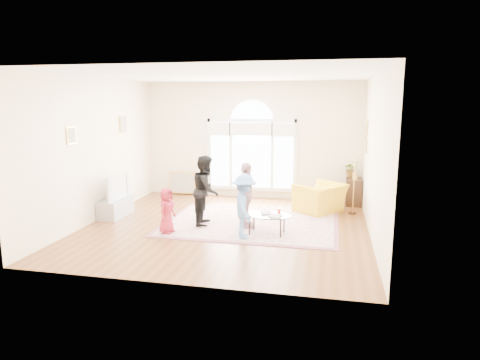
% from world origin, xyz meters
% --- Properties ---
extents(ground, '(6.00, 6.00, 0.00)m').
position_xyz_m(ground, '(0.00, 0.00, 0.00)').
color(ground, '#5C3416').
rests_on(ground, ground).
extents(room_shell, '(6.00, 6.00, 6.00)m').
position_xyz_m(room_shell, '(0.01, 2.83, 1.57)').
color(room_shell, '#F5E5C3').
rests_on(room_shell, ground).
extents(area_rug, '(3.60, 2.60, 0.02)m').
position_xyz_m(area_rug, '(0.48, 0.35, 0.01)').
color(area_rug, beige).
rests_on(area_rug, ground).
extents(rug_border, '(3.80, 2.80, 0.01)m').
position_xyz_m(rug_border, '(0.48, 0.35, 0.01)').
color(rug_border, '#864C5C').
rests_on(rug_border, ground).
extents(tv_console, '(0.45, 1.00, 0.42)m').
position_xyz_m(tv_console, '(-2.75, 0.30, 0.21)').
color(tv_console, '#96989E').
rests_on(tv_console, ground).
extents(television, '(0.17, 1.00, 0.58)m').
position_xyz_m(television, '(-2.74, 0.30, 0.71)').
color(television, black).
rests_on(television, tv_console).
extents(coffee_table, '(1.05, 0.72, 0.54)m').
position_xyz_m(coffee_table, '(0.95, -0.33, 0.40)').
color(coffee_table, silver).
rests_on(coffee_table, ground).
extents(armchair, '(1.40, 1.43, 0.70)m').
position_xyz_m(armchair, '(1.94, 1.71, 0.35)').
color(armchair, yellow).
rests_on(armchair, ground).
extents(side_cabinet, '(0.40, 0.50, 0.70)m').
position_xyz_m(side_cabinet, '(2.78, 2.61, 0.35)').
color(side_cabinet, black).
rests_on(side_cabinet, ground).
extents(floor_lamp, '(0.30, 0.30, 1.51)m').
position_xyz_m(floor_lamp, '(2.73, 1.72, 1.28)').
color(floor_lamp, black).
rests_on(floor_lamp, ground).
extents(plant_pedestal, '(0.20, 0.20, 0.70)m').
position_xyz_m(plant_pedestal, '(2.70, 2.85, 0.35)').
color(plant_pedestal, white).
rests_on(plant_pedestal, ground).
extents(potted_plant, '(0.45, 0.41, 0.44)m').
position_xyz_m(potted_plant, '(2.70, 2.85, 0.92)').
color(potted_plant, '#33722D').
rests_on(potted_plant, plant_pedestal).
extents(leaning_picture, '(0.80, 0.14, 0.62)m').
position_xyz_m(leaning_picture, '(-2.02, 2.90, 0.00)').
color(leaning_picture, tan).
rests_on(leaning_picture, ground).
extents(child_red, '(0.37, 0.50, 0.94)m').
position_xyz_m(child_red, '(-1.07, -0.70, 0.49)').
color(child_red, '#A82036').
rests_on(child_red, area_rug).
extents(child_black, '(0.65, 0.80, 1.52)m').
position_xyz_m(child_black, '(-0.46, 0.08, 0.78)').
color(child_black, black).
rests_on(child_black, area_rug).
extents(child_pink, '(0.59, 0.88, 1.40)m').
position_xyz_m(child_pink, '(0.44, 0.03, 0.72)').
color(child_pink, '#CF97A4').
rests_on(child_pink, area_rug).
extents(child_blue, '(0.72, 0.93, 1.28)m').
position_xyz_m(child_blue, '(0.55, -0.70, 0.66)').
color(child_blue, '#6395E2').
rests_on(child_blue, area_rug).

